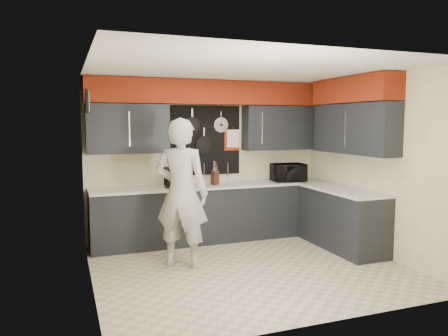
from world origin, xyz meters
name	(u,v)px	position (x,y,z in m)	size (l,w,h in m)	color
ground	(249,267)	(0.00, 0.00, 0.00)	(4.00, 4.00, 0.00)	beige
back_wall_assembly	(211,117)	(0.01, 1.60, 2.01)	(4.00, 0.36, 2.60)	#FBF4C2
right_wall_assembly	(357,121)	(1.85, 0.26, 1.94)	(0.36, 3.50, 2.60)	#FBF4C2
left_wall_assembly	(90,174)	(-1.99, 0.02, 1.33)	(0.05, 3.50, 2.60)	#FBF4C2
base_cabinets	(249,214)	(0.49, 1.13, 0.46)	(3.95, 2.20, 0.92)	black
microwave	(288,172)	(1.32, 1.37, 1.07)	(0.55, 0.37, 0.30)	black
knife_block	(215,178)	(0.02, 1.42, 1.03)	(0.10, 0.10, 0.22)	black
utensil_crock	(215,179)	(0.04, 1.51, 1.00)	(0.13, 0.13, 0.17)	white
coffee_maker	(170,177)	(-0.73, 1.40, 1.09)	(0.20, 0.24, 0.32)	black
person	(181,193)	(-0.82, 0.35, 0.99)	(0.72, 0.48, 1.98)	#ADACAA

